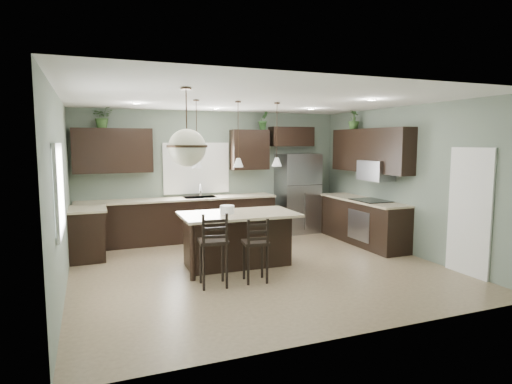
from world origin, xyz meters
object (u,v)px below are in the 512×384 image
object	(u,v)px
refrigerator	(297,193)
bar_stool_center	(255,250)
kitchen_island	(239,240)
plant_back_left	(102,117)
bar_stool_left	(213,249)
serving_dish	(227,210)

from	to	relation	value
refrigerator	bar_stool_center	world-z (taller)	refrigerator
kitchen_island	bar_stool_center	xyz separation A→B (m)	(-0.03, -0.87, 0.04)
refrigerator	bar_stool_center	bearing A→B (deg)	-126.57
bar_stool_center	plant_back_left	size ratio (longest dim) A/B	2.27
bar_stool_left	bar_stool_center	size ratio (longest dim) A/B	1.12
bar_stool_left	plant_back_left	size ratio (longest dim) A/B	2.54
refrigerator	bar_stool_left	size ratio (longest dim) A/B	1.66
kitchen_island	serving_dish	size ratio (longest dim) A/B	8.12
bar_stool_left	plant_back_left	xyz separation A→B (m)	(-1.35, 3.16, 2.06)
kitchen_island	bar_stool_left	distance (m)	1.09
refrigerator	kitchen_island	world-z (taller)	refrigerator
kitchen_island	bar_stool_center	world-z (taller)	bar_stool_center
serving_dish	bar_stool_left	size ratio (longest dim) A/B	0.22
serving_dish	kitchen_island	bearing A→B (deg)	-0.98
bar_stool_left	kitchen_island	bearing A→B (deg)	57.40
refrigerator	serving_dish	bearing A→B (deg)	-138.16
refrigerator	bar_stool_left	distance (m)	4.20
bar_stool_left	refrigerator	bearing A→B (deg)	52.67
serving_dish	bar_stool_center	bearing A→B (deg)	-79.17
refrigerator	plant_back_left	xyz separation A→B (m)	(-4.26, 0.15, 1.69)
serving_dish	plant_back_left	bearing A→B (deg)	128.44
serving_dish	bar_stool_left	bearing A→B (deg)	-119.98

